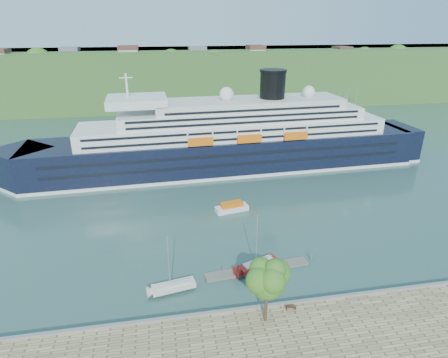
% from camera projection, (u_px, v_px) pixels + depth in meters
% --- Properties ---
extents(ground, '(400.00, 400.00, 0.00)m').
position_uv_depth(ground, '(245.00, 314.00, 48.72)').
color(ground, '#30554E').
rests_on(ground, ground).
extents(far_hillside, '(400.00, 50.00, 24.00)m').
position_uv_depth(far_hillside, '(176.00, 76.00, 175.83)').
color(far_hillside, '#365B24').
rests_on(far_hillside, ground).
extents(quay_coping, '(220.00, 0.50, 0.30)m').
position_uv_depth(quay_coping, '(245.00, 308.00, 48.09)').
color(quay_coping, slate).
rests_on(quay_coping, promenade).
extents(cruise_ship, '(110.95, 20.15, 24.80)m').
position_uv_depth(cruise_ship, '(227.00, 122.00, 93.02)').
color(cruise_ship, black).
rests_on(cruise_ship, ground).
extents(park_bench, '(1.41, 0.68, 0.88)m').
position_uv_depth(park_bench, '(291.00, 307.00, 47.94)').
color(park_bench, '#4D2816').
rests_on(park_bench, promenade).
extents(promenade_tree, '(5.77, 5.77, 9.55)m').
position_uv_depth(promenade_tree, '(267.00, 289.00, 44.59)').
color(promenade_tree, '#37681B').
rests_on(promenade_tree, promenade).
extents(floating_pontoon, '(16.49, 3.58, 0.36)m').
position_uv_depth(floating_pontoon, '(257.00, 269.00, 57.42)').
color(floating_pontoon, slate).
rests_on(floating_pontoon, ground).
extents(sailboat_white_near, '(6.96, 3.03, 8.71)m').
position_uv_depth(sailboat_white_near, '(172.00, 266.00, 51.22)').
color(sailboat_white_near, silver).
rests_on(sailboat_white_near, ground).
extents(sailboat_red, '(7.43, 4.32, 9.28)m').
position_uv_depth(sailboat_red, '(259.00, 244.00, 55.72)').
color(sailboat_red, maroon).
rests_on(sailboat_red, ground).
extents(tender_launch, '(7.01, 3.52, 1.85)m').
position_uv_depth(tender_launch, '(232.00, 207.00, 75.24)').
color(tender_launch, orange).
rests_on(tender_launch, ground).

